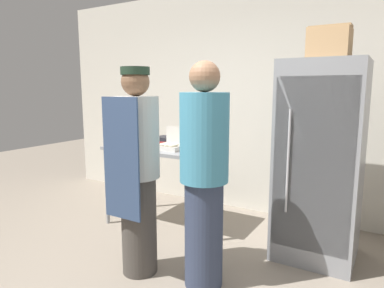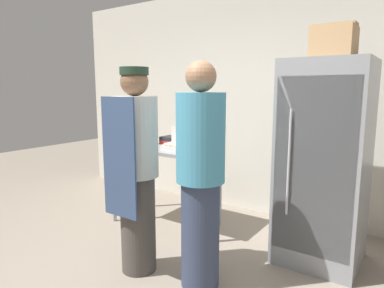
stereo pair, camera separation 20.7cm
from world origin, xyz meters
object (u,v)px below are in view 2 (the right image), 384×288
object	(u,v)px
refrigerator	(323,164)
donut_box	(175,145)
blender_pitcher	(148,133)
person_customer	(200,176)
person_baker	(136,169)
cardboard_storage_box	(334,42)
binder_stack	(175,140)

from	to	relation	value
refrigerator	donut_box	size ratio (longest dim) A/B	7.43
refrigerator	blender_pitcher	world-z (taller)	refrigerator
person_customer	donut_box	bearing A→B (deg)	138.11
person_baker	person_customer	xyz separation A→B (m)	(0.57, 0.11, 0.00)
refrigerator	cardboard_storage_box	xyz separation A→B (m)	(0.02, 0.00, 1.04)
donut_box	binder_stack	distance (m)	0.39
donut_box	blender_pitcher	bearing A→B (deg)	165.24
cardboard_storage_box	binder_stack	bearing A→B (deg)	177.88
refrigerator	person_baker	xyz separation A→B (m)	(-1.24, -1.09, -0.00)
person_customer	blender_pitcher	bearing A→B (deg)	146.71
donut_box	cardboard_storage_box	xyz separation A→B (m)	(1.50, 0.25, 0.99)
donut_box	person_customer	bearing A→B (deg)	-41.89
cardboard_storage_box	person_customer	world-z (taller)	cardboard_storage_box
blender_pitcher	person_baker	distance (m)	1.22
blender_pitcher	person_customer	xyz separation A→B (m)	(1.30, -0.85, -0.14)
refrigerator	person_customer	bearing A→B (deg)	-124.75
blender_pitcher	cardboard_storage_box	size ratio (longest dim) A/B	0.86
blender_pitcher	person_customer	world-z (taller)	person_customer
donut_box	binder_stack	bearing A→B (deg)	126.84
cardboard_storage_box	donut_box	bearing A→B (deg)	-170.58
refrigerator	cardboard_storage_box	world-z (taller)	cardboard_storage_box
refrigerator	person_customer	size ratio (longest dim) A/B	1.02
blender_pitcher	person_baker	world-z (taller)	person_baker
refrigerator	person_customer	xyz separation A→B (m)	(-0.67, -0.97, -0.00)
refrigerator	blender_pitcher	distance (m)	1.98
donut_box	person_baker	xyz separation A→B (m)	(0.24, -0.84, -0.06)
person_baker	person_customer	distance (m)	0.58
donut_box	cardboard_storage_box	size ratio (longest dim) A/B	0.72
donut_box	person_customer	world-z (taller)	person_customer
refrigerator	cardboard_storage_box	bearing A→B (deg)	4.45
blender_pitcher	cardboard_storage_box	world-z (taller)	cardboard_storage_box
refrigerator	donut_box	xyz separation A→B (m)	(-1.48, -0.25, 0.06)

